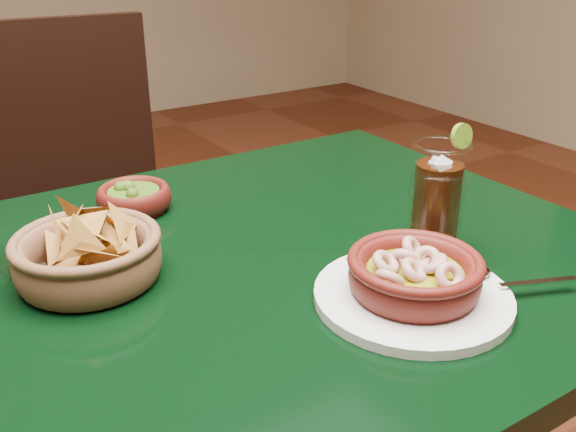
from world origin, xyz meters
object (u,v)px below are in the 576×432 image
dining_table (192,343)px  chip_basket (88,256)px  shrimp_plate (414,279)px  cola_drink (436,201)px  dining_chair (84,223)px

dining_table → chip_basket: size_ratio=5.58×
shrimp_plate → cola_drink: size_ratio=1.71×
dining_table → shrimp_plate: 0.31m
dining_chair → chip_basket: size_ratio=4.55×
dining_chair → cola_drink: dining_chair is taller
dining_table → chip_basket: chip_basket is taller
dining_table → dining_chair: bearing=85.4°
dining_table → dining_chair: (0.06, 0.71, -0.11)m
chip_basket → shrimp_plate: bearing=-40.5°
shrimp_plate → chip_basket: (-0.30, 0.26, 0.00)m
dining_chair → shrimp_plate: 0.95m
dining_chair → shrimp_plate: bearing=-80.9°
dining_table → shrimp_plate: bearing=-44.1°
dining_table → dining_chair: size_ratio=1.23×
dining_chair → chip_basket: bearing=-103.8°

